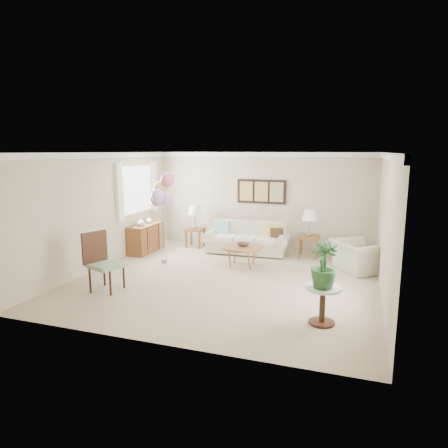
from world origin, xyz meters
name	(u,v)px	position (x,y,z in m)	size (l,w,h in m)	color
ground_plane	(227,279)	(0.00, 0.00, 0.00)	(6.00, 6.00, 0.00)	tan
room_shell	(223,201)	(-0.11, 0.09, 1.63)	(6.04, 6.04, 2.60)	beige
wall_art_triptych	(261,192)	(0.00, 2.96, 1.55)	(1.35, 0.06, 0.65)	black
sofa	(247,241)	(-0.19, 2.27, 0.32)	(2.25, 0.91, 0.82)	beige
end_table_left	(195,231)	(-1.74, 2.43, 0.44)	(0.49, 0.44, 0.53)	brown
end_table_right	(309,239)	(1.39, 2.33, 0.47)	(0.51, 0.47, 0.56)	brown
lamp_left	(195,211)	(-1.74, 2.43, 1.02)	(0.36, 0.36, 0.64)	gray
lamp_right	(310,216)	(1.39, 2.33, 1.05)	(0.36, 0.36, 0.64)	gray
coffee_table	(242,247)	(0.04, 1.01, 0.45)	(0.96, 0.96, 0.49)	#8F5C3B
decor_bowl	(243,245)	(0.07, 1.00, 0.52)	(0.27, 0.27, 0.07)	#322A21
armchair	(358,256)	(2.57, 1.48, 0.34)	(1.03, 0.90, 0.67)	beige
side_table	(323,296)	(2.08, -1.59, 0.45)	(0.55, 0.55, 0.59)	silver
potted_plant	(324,265)	(2.07, -1.63, 0.95)	(0.40, 0.40, 0.71)	#204B21
accent_chair	(102,260)	(-2.03, -1.38, 0.59)	(0.71, 0.71, 1.14)	gray
credenza	(146,238)	(-2.76, 1.50, 0.37)	(0.46, 1.20, 0.74)	brown
vase_white	(141,222)	(-2.74, 1.26, 0.84)	(0.19, 0.19, 0.20)	silver
vase_sage	(149,220)	(-2.74, 1.68, 0.83)	(0.17, 0.17, 0.18)	silver
balloon_cluster	(163,194)	(-1.79, 0.68, 1.66)	(0.53, 0.57, 2.15)	gray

